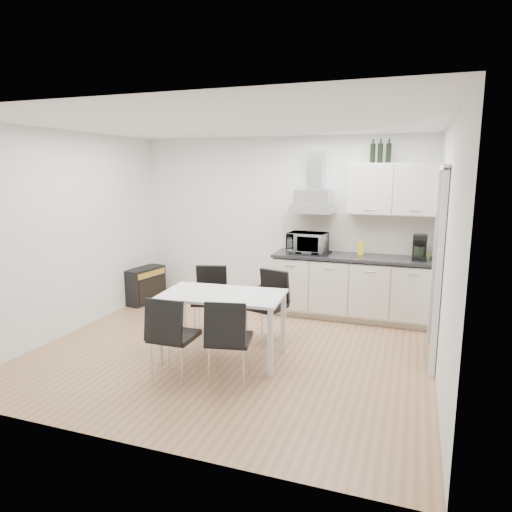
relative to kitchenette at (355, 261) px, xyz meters
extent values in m
plane|color=tan|center=(-1.18, -1.73, -0.83)|extent=(4.50, 4.50, 0.00)
cube|color=white|center=(-1.18, 0.27, 0.47)|extent=(4.50, 0.10, 2.60)
cube|color=white|center=(-1.18, -3.73, 0.47)|extent=(4.50, 0.10, 2.60)
cube|color=white|center=(-3.43, -1.73, 0.47)|extent=(0.10, 4.00, 2.60)
cube|color=white|center=(1.07, -1.73, 0.47)|extent=(0.10, 4.00, 2.60)
plane|color=white|center=(-1.18, -1.73, 1.77)|extent=(4.50, 4.50, 0.00)
cube|color=white|center=(1.03, -1.18, 0.22)|extent=(0.08, 1.04, 2.10)
cube|color=beige|center=(-0.03, 0.01, -0.78)|extent=(2.16, 0.52, 0.10)
cube|color=silver|center=(-0.03, -0.03, -0.35)|extent=(2.20, 0.60, 0.76)
cube|color=#262628|center=(-0.03, -0.04, 0.07)|extent=(2.22, 0.64, 0.04)
cube|color=beige|center=(-0.03, 0.25, 0.38)|extent=(2.20, 0.02, 0.58)
cube|color=silver|center=(0.47, 0.09, 1.02)|extent=(1.20, 0.35, 0.70)
cube|color=silver|center=(-0.63, 0.05, 0.82)|extent=(0.60, 0.46, 0.30)
cube|color=silver|center=(-0.63, 0.16, 1.27)|extent=(0.22, 0.20, 0.55)
imported|color=silver|center=(-0.68, -0.05, 0.27)|extent=(0.57, 0.34, 0.37)
cube|color=yellow|center=(0.07, 0.07, 0.18)|extent=(0.08, 0.04, 0.18)
cylinder|color=brown|center=(0.90, -0.08, 0.14)|extent=(0.04, 0.04, 0.11)
cylinder|color=#4C6626|center=(0.96, -0.08, 0.14)|extent=(0.04, 0.04, 0.11)
cylinder|color=black|center=(0.17, 0.09, 1.53)|extent=(0.07, 0.07, 0.32)
cylinder|color=black|center=(0.27, 0.09, 1.53)|extent=(0.07, 0.07, 0.32)
cylinder|color=black|center=(0.38, 0.09, 1.53)|extent=(0.07, 0.07, 0.32)
cube|color=white|center=(-1.21, -1.93, -0.10)|extent=(1.41, 0.88, 0.03)
cube|color=white|center=(-1.81, -2.31, -0.47)|extent=(0.05, 0.05, 0.72)
cube|color=white|center=(-0.56, -2.21, -0.47)|extent=(0.05, 0.05, 0.72)
cube|color=white|center=(-1.86, -1.64, -0.47)|extent=(0.05, 0.05, 0.72)
cube|color=white|center=(-0.61, -1.54, -0.47)|extent=(0.05, 0.05, 0.72)
cube|color=black|center=(-3.27, -0.32, -0.55)|extent=(0.40, 0.72, 0.57)
cube|color=gold|center=(-3.12, -0.32, -0.34)|extent=(0.11, 0.61, 0.09)
cube|color=black|center=(-1.41, 0.17, -0.67)|extent=(0.21, 0.19, 0.31)
camera|label=1|loc=(0.77, -6.45, 1.27)|focal=32.00mm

